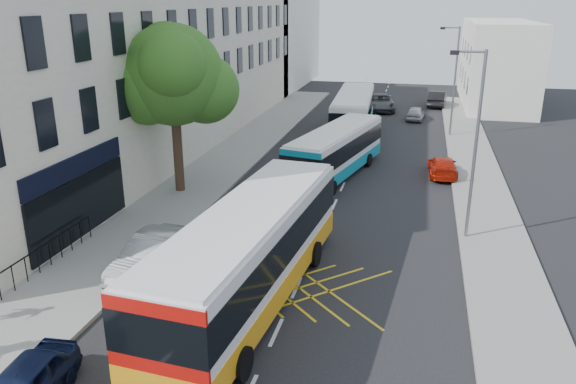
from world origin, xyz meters
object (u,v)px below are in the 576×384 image
Objects in this scene: bus_mid at (336,151)px; distant_car_grey at (381,102)px; lamp_near at (474,137)px; lamp_far at (454,76)px; bus_far at (354,112)px; parked_car_silver at (153,255)px; street_tree at (172,76)px; distant_car_silver at (416,113)px; bus_near at (250,254)px; red_hatchback at (443,166)px; distant_car_dark at (437,99)px.

distant_car_grey is (0.99, 21.66, -0.75)m from bus_mid.
lamp_near and lamp_far have the same top height.
lamp_far is 7.87m from bus_far.
lamp_near is 30.45m from distant_car_grey.
bus_mid is 2.24× the size of parked_car_silver.
distant_car_silver is at bearing 62.04° from street_tree.
street_tree is 1.63× the size of distant_car_grey.
bus_mid is (-6.92, -12.05, -3.11)m from lamp_far.
bus_mid reaches higher than distant_car_grey.
bus_near reaches higher than red_hatchback.
lamp_far is at bearing 72.90° from bus_mid.
parked_car_silver is at bearing -152.70° from lamp_near.
distant_car_silver is (-1.89, 16.33, 0.02)m from red_hatchback.
bus_mid is 2.63× the size of red_hatchback.
distant_car_grey is at bearing 84.65° from parked_car_silver.
distant_car_silver is (4.98, 33.08, -1.22)m from bus_near.
distant_car_silver is at bearing 51.84° from bus_far.
distant_car_silver reaches higher than red_hatchback.
lamp_near is 33.16m from distant_car_dark.
lamp_far is 13.51m from distant_car_dark.
red_hatchback is 23.44m from distant_car_dark.
bus_mid reaches higher than distant_car_dark.
lamp_far is (14.71, 17.03, -1.68)m from street_tree.
lamp_near reaches higher than distant_car_silver.
distant_car_dark is (6.23, 24.97, -0.76)m from bus_mid.
street_tree is 1.89× the size of parked_car_silver.
bus_far is at bearing 69.01° from distant_car_dark.
lamp_far reaches higher than red_hatchback.
bus_mid is (0.64, 15.23, -0.31)m from bus_near.
bus_mid is at bearing 80.55° from distant_car_dark.
bus_near is 18.15m from red_hatchback.
lamp_near is 10.99m from bus_mid.
lamp_near is at bearing -90.00° from lamp_far.
distant_car_dark is at bearing 93.08° from lamp_far.
street_tree is 2.51× the size of distant_car_silver.
street_tree reaches higher than bus_near.
red_hatchback is 0.87× the size of distant_car_dark.
bus_near is (-7.56, -27.27, -2.80)m from lamp_far.
lamp_far is 28.44m from bus_near.
red_hatchback is at bearing 24.93° from street_tree.
distant_car_grey is at bearing 79.87° from bus_far.
lamp_near is 2.28× the size of distant_car_silver.
parked_car_silver is at bearing -114.33° from lamp_far.
street_tree reaches higher than distant_car_silver.
bus_near is 33.47m from distant_car_silver.
distant_car_silver is (12.12, 22.84, -5.69)m from street_tree.
distant_car_grey is at bearing 121.69° from lamp_far.
distant_car_grey is at bearing 92.43° from bus_near.
red_hatchback is (6.87, 16.75, -1.24)m from bus_near.
bus_far is (7.45, 16.23, -4.60)m from street_tree.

